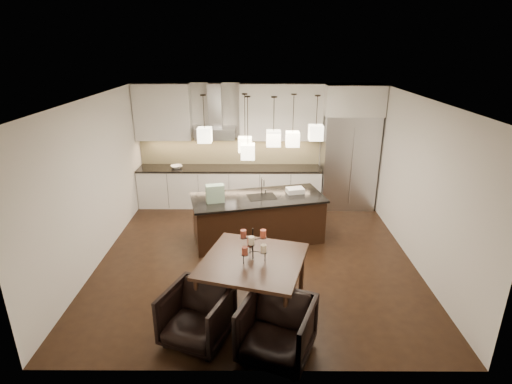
{
  "coord_description": "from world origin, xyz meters",
  "views": [
    {
      "loc": [
        0.03,
        -6.41,
        3.63
      ],
      "look_at": [
        0.0,
        0.2,
        1.15
      ],
      "focal_mm": 28.0,
      "sensor_mm": 36.0,
      "label": 1
    }
  ],
  "objects_px": {
    "armchair_left": "(197,316)",
    "island_body": "(258,219)",
    "refrigerator": "(348,162)",
    "armchair_right": "(277,330)",
    "dining_table": "(253,284)"
  },
  "relations": [
    {
      "from": "armchair_left",
      "to": "armchair_right",
      "type": "distance_m",
      "value": 1.05
    },
    {
      "from": "dining_table",
      "to": "armchair_right",
      "type": "xyz_separation_m",
      "value": [
        0.3,
        -0.93,
        -0.02
      ]
    },
    {
      "from": "armchair_right",
      "to": "dining_table",
      "type": "bearing_deg",
      "value": 129.34
    },
    {
      "from": "refrigerator",
      "to": "island_body",
      "type": "distance_m",
      "value": 2.78
    },
    {
      "from": "island_body",
      "to": "armchair_left",
      "type": "bearing_deg",
      "value": -118.83
    },
    {
      "from": "armchair_left",
      "to": "island_body",
      "type": "bearing_deg",
      "value": 96.08
    },
    {
      "from": "island_body",
      "to": "armchair_right",
      "type": "bearing_deg",
      "value": -99.32
    },
    {
      "from": "refrigerator",
      "to": "dining_table",
      "type": "bearing_deg",
      "value": -118.42
    },
    {
      "from": "island_body",
      "to": "dining_table",
      "type": "height_order",
      "value": "island_body"
    },
    {
      "from": "armchair_left",
      "to": "armchair_right",
      "type": "height_order",
      "value": "armchair_right"
    },
    {
      "from": "dining_table",
      "to": "armchair_left",
      "type": "xyz_separation_m",
      "value": [
        -0.71,
        -0.64,
        -0.04
      ]
    },
    {
      "from": "refrigerator",
      "to": "dining_table",
      "type": "height_order",
      "value": "refrigerator"
    },
    {
      "from": "armchair_left",
      "to": "refrigerator",
      "type": "bearing_deg",
      "value": 79.62
    },
    {
      "from": "island_body",
      "to": "armchair_left",
      "type": "distance_m",
      "value": 2.95
    },
    {
      "from": "dining_table",
      "to": "armchair_left",
      "type": "relative_size",
      "value": 1.69
    }
  ]
}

